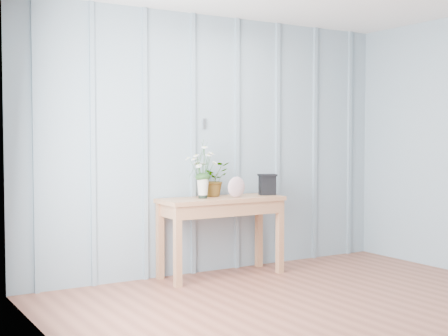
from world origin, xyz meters
TOP-DOWN VIEW (x-y plane):
  - ground at (0.00, 0.00)m, footprint 4.50×4.50m
  - room_shell at (-0.00, 0.92)m, footprint 4.00×4.50m
  - sideboard at (-0.08, 1.99)m, footprint 1.20×0.45m
  - daisy_vase at (-0.28, 2.00)m, footprint 0.36×0.28m
  - spider_plant at (-0.09, 2.13)m, footprint 0.33×0.29m
  - felt_disc_vessel at (0.04, 1.91)m, footprint 0.20×0.07m
  - carved_box at (0.44, 1.98)m, footprint 0.20×0.18m

SIDE VIEW (x-z plane):
  - ground at x=0.00m, z-range 0.00..0.00m
  - sideboard at x=-0.08m, z-range 0.26..1.01m
  - felt_disc_vessel at x=0.04m, z-range 0.75..0.95m
  - carved_box at x=0.44m, z-range 0.75..0.96m
  - spider_plant at x=-0.09m, z-range 0.75..1.08m
  - daisy_vase at x=-0.28m, z-range 0.81..1.33m
  - room_shell at x=0.00m, z-range 0.74..3.24m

